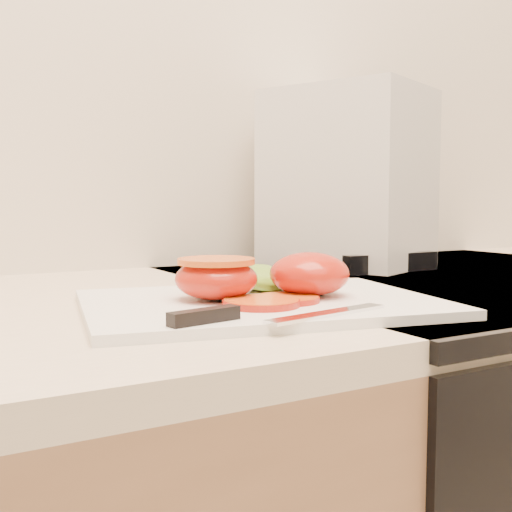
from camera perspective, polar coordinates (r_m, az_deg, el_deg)
cutting_board at (r=0.68m, az=0.42°, el=-4.27°), size 0.41×0.33×0.01m
tomato_half_dome at (r=0.70m, az=4.77°, el=-1.60°), size 0.09×0.09×0.05m
tomato_half_cut at (r=0.67m, az=-3.55°, el=-1.89°), size 0.09×0.09×0.04m
tomato_slice_0 at (r=0.63m, az=0.46°, el=-4.16°), size 0.07×0.07×0.01m
tomato_slice_1 at (r=0.66m, az=2.75°, el=-3.83°), size 0.07×0.07×0.01m
lettuce_leaf_0 at (r=0.76m, az=0.64°, el=-1.96°), size 0.13×0.12×0.02m
knife at (r=0.56m, az=-0.13°, el=-5.26°), size 0.22×0.06×0.01m
appliance at (r=1.12m, az=8.13°, el=6.80°), size 0.28×0.31×0.30m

